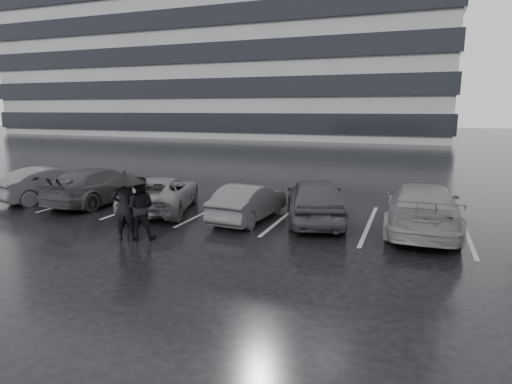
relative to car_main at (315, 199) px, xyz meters
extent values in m
plane|color=black|center=(-1.69, -2.28, -0.74)|extent=(160.00, 160.00, 0.00)
cube|color=gray|center=(-23.69, 45.72, 13.26)|extent=(60.00, 25.00, 28.00)
cube|color=black|center=(-23.69, 45.72, 1.26)|extent=(60.60, 25.60, 2.20)
cube|color=black|center=(-23.69, 45.72, 5.26)|extent=(60.60, 25.60, 2.20)
cube|color=black|center=(-23.69, 45.72, 9.26)|extent=(60.60, 25.60, 2.20)
cube|color=black|center=(-23.69, 45.72, 13.26)|extent=(60.60, 25.60, 2.20)
cube|color=black|center=(-23.69, 45.72, 17.26)|extent=(60.60, 25.60, 2.20)
imported|color=black|center=(0.00, 0.00, 0.00)|extent=(2.92, 4.65, 1.47)
imported|color=#2B2B2D|center=(-2.07, -0.56, -0.14)|extent=(1.53, 3.73, 1.20)
imported|color=#4F4F51|center=(-5.46, -0.47, -0.12)|extent=(3.30, 4.85, 1.23)
imported|color=black|center=(-8.41, -0.15, -0.05)|extent=(2.22, 4.86, 1.38)
imported|color=#2B2B2D|center=(-10.61, -0.38, -0.07)|extent=(2.53, 4.28, 1.33)
imported|color=#4F4F51|center=(3.24, -0.05, -0.01)|extent=(2.11, 5.05, 1.46)
imported|color=black|center=(-4.48, -3.81, 0.19)|extent=(0.81, 0.71, 1.86)
imported|color=black|center=(-4.17, -3.57, 0.15)|extent=(1.05, 0.95, 1.77)
cylinder|color=black|center=(-4.39, -3.84, 0.10)|extent=(0.03, 0.03, 1.68)
cone|color=black|center=(-4.39, -3.84, 1.05)|extent=(1.16, 1.16, 0.29)
sphere|color=black|center=(-4.39, -3.84, 1.20)|extent=(0.05, 0.05, 0.05)
cube|color=#99999B|center=(-12.29, 0.22, -0.74)|extent=(0.12, 5.00, 0.00)
cube|color=#99999B|center=(-9.49, 0.22, -0.74)|extent=(0.12, 5.00, 0.00)
cube|color=#99999B|center=(-6.69, 0.22, -0.74)|extent=(0.12, 5.00, 0.00)
cube|color=#99999B|center=(-3.89, 0.22, -0.74)|extent=(0.12, 5.00, 0.00)
cube|color=#99999B|center=(-1.09, 0.22, -0.74)|extent=(0.12, 5.00, 0.00)
cube|color=#99999B|center=(1.71, 0.22, -0.74)|extent=(0.12, 5.00, 0.00)
cube|color=#99999B|center=(4.51, 0.22, -0.74)|extent=(0.12, 5.00, 0.00)
camera|label=1|loc=(2.93, -13.30, 2.87)|focal=30.00mm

